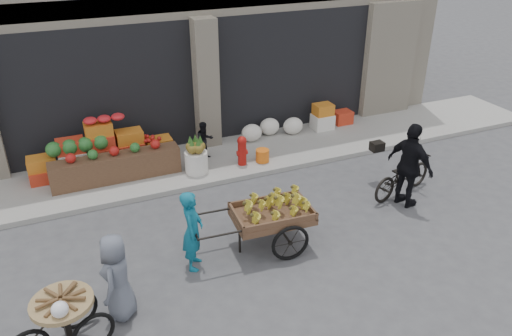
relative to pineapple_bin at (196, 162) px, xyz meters
name	(u,v)px	position (x,y,z in m)	size (l,w,h in m)	color
ground	(299,257)	(0.75, -3.60, -0.37)	(80.00, 80.00, 0.00)	#424244
sidewalk	(221,159)	(0.75, 0.50, -0.31)	(18.00, 2.20, 0.12)	gray
fruit_display	(112,149)	(-1.73, 0.78, 0.30)	(3.10, 1.12, 1.24)	red
pineapple_bin	(196,162)	(0.00, 0.00, 0.00)	(0.52, 0.52, 0.50)	silver
fire_hydrant	(242,149)	(1.10, -0.05, 0.13)	(0.22, 0.22, 0.71)	#A5140F
orange_bucket	(262,156)	(1.60, -0.10, -0.10)	(0.32, 0.32, 0.30)	orange
right_bay_goods	(304,122)	(3.36, 1.10, 0.04)	(3.35, 0.60, 0.70)	silver
seated_person	(205,141)	(0.40, 0.60, 0.21)	(0.45, 0.35, 0.93)	black
banana_cart	(269,213)	(0.41, -3.09, 0.35)	(2.41, 1.12, 0.98)	brown
vendor_woman	(192,230)	(-1.01, -3.10, 0.36)	(0.53, 0.35, 1.46)	#0F607A
tricycle_cart	(64,316)	(-3.14, -4.14, 0.20)	(1.46, 1.05, 0.95)	#9E7F51
vendor_grey	(117,277)	(-2.35, -3.77, 0.34)	(0.69, 0.45, 1.41)	slate
bicycle	(402,175)	(3.80, -2.48, 0.08)	(0.60, 1.72, 0.90)	black
cyclist	(410,166)	(3.60, -2.88, 0.53)	(1.05, 0.44, 1.80)	black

